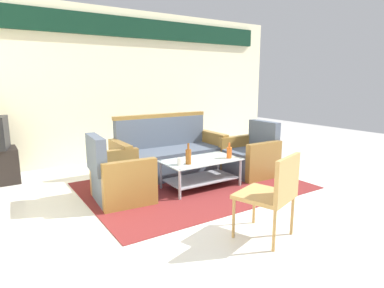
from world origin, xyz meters
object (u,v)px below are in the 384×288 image
bottle_brown (188,156)px  bottle_orange (229,152)px  armchair_right (251,157)px  cup (180,161)px  coffee_table (201,169)px  wicker_chair (273,190)px  couch (169,156)px  armchair_left (119,179)px

bottle_brown → bottle_orange: bottle_brown is taller
armchair_right → cup: bearing=97.3°
coffee_table → wicker_chair: bearing=-100.3°
bottle_orange → bottle_brown: bearing=177.1°
couch → armchair_right: couch is taller
armchair_right → coffee_table: size_ratio=0.77×
coffee_table → cup: (-0.40, -0.09, 0.19)m
bottle_brown → coffee_table: bearing=20.7°
armchair_right → coffee_table: (-1.04, -0.08, -0.02)m
couch → bottle_orange: bearing=115.5°
armchair_left → bottle_orange: armchair_left is taller
armchair_left → bottle_orange: size_ratio=3.76×
coffee_table → armchair_right: bearing=4.7°
couch → bottle_orange: size_ratio=7.99×
armchair_left → bottle_brown: bearing=77.6°
bottle_orange → wicker_chair: wicker_chair is taller
cup → wicker_chair: bearing=-86.3°
coffee_table → bottle_orange: 0.48m
wicker_chair → couch: bearing=66.0°
couch → armchair_left: bearing=31.6°
armchair_left → coffee_table: armchair_left is taller
armchair_right → wicker_chair: 2.18m
wicker_chair → coffee_table: bearing=61.3°
bottle_brown → bottle_orange: size_ratio=1.26×
armchair_left → bottle_orange: (1.55, -0.30, 0.21)m
couch → cup: bearing=69.9°
armchair_right → wicker_chair: bearing=142.6°
armchair_right → cup: (-1.43, -0.17, 0.17)m
couch → bottle_orange: 1.08m
coffee_table → wicker_chair: size_ratio=1.31×
armchair_right → wicker_chair: armchair_right is taller
couch → coffee_table: (0.06, -0.82, -0.04)m
couch → cup: 0.98m
wicker_chair → armchair_left: bearing=97.2°
armchair_left → couch: bearing=125.6°
armchair_left → wicker_chair: bearing=30.0°
armchair_left → coffee_table: size_ratio=0.77×
couch → bottle_brown: (-0.23, -0.93, 0.20)m
cup → bottle_orange: bearing=-3.9°
bottle_orange → cup: 0.79m
armchair_right → cup: size_ratio=8.50×
bottle_orange → couch: bearing=115.1°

